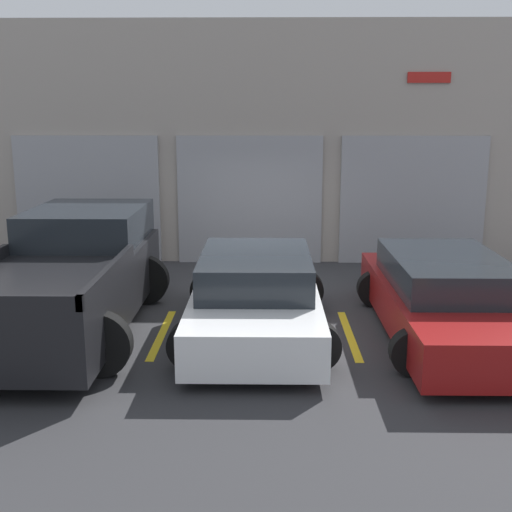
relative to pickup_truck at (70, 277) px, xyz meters
The scene contains 7 objects.
ground_plane 3.31m from the pickup_truck, 28.01° to the left, with size 28.00×28.00×0.00m, color #2D2D30.
shophouse_building 5.81m from the pickup_truck, 59.49° to the left, with size 12.89×0.68×5.16m.
pickup_truck is the anchor object (origin of this frame).
sedan_white 2.85m from the pickup_truck, ahead, with size 2.26×4.26×1.23m.
sedan_side 5.67m from the pickup_truck, ahead, with size 2.21×4.76×1.20m.
parking_stripe_left 1.65m from the pickup_truck, ahead, with size 0.12×2.20×0.01m, color gold.
parking_stripe_centre 4.33m from the pickup_truck, ahead, with size 0.12×2.20×0.01m, color gold.
Camera 1 is at (0.15, -10.91, 3.31)m, focal length 45.00 mm.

